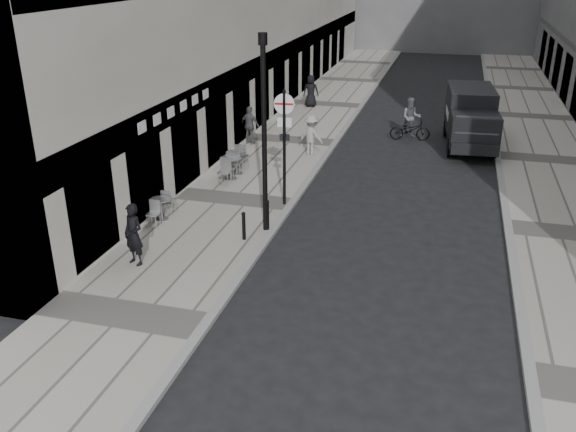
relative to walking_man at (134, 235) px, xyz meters
name	(u,v)px	position (x,y,z in m)	size (l,w,h in m)	color
ground	(148,409)	(2.93, -5.08, -0.98)	(120.00, 120.00, 0.00)	black
sidewalk	(291,141)	(0.93, 12.92, -0.92)	(4.00, 60.00, 0.12)	#ADA79C
far_sidewalk	(548,160)	(11.93, 12.92, -0.92)	(4.00, 60.00, 0.12)	#ADA79C
walking_man	(134,235)	(0.00, 0.00, 0.00)	(0.63, 0.41, 1.73)	black
sign_post	(284,133)	(2.73, 5.24, 1.60)	(0.66, 0.12, 3.85)	black
lamppost	(264,126)	(2.73, 3.09, 2.37)	(0.26, 0.26, 5.81)	black
bollard_near	(244,227)	(2.33, 2.23, -0.46)	(0.11, 0.11, 0.81)	black
bollard_far	(267,216)	(2.78, 3.10, -0.42)	(0.12, 0.12, 0.89)	black
panel_van	(471,115)	(8.70, 14.44, 0.41)	(2.35, 5.39, 2.47)	black
cyclist	(410,124)	(6.10, 14.68, -0.22)	(1.89, 0.88, 1.96)	black
pedestrian_a	(250,125)	(-0.67, 11.78, -0.02)	(0.99, 0.41, 1.68)	#545358
pedestrian_b	(311,135)	(2.33, 10.87, -0.01)	(1.10, 0.63, 1.70)	#A49E97
pedestrian_c	(311,91)	(0.25, 19.63, 0.01)	(0.85, 0.55, 1.74)	black
cafe_table_near	(161,207)	(-0.67, 2.93, -0.44)	(0.64, 1.45, 0.83)	silver
cafe_table_mid	(236,161)	(0.13, 7.75, -0.35)	(0.78, 1.77, 1.01)	#A4A4A6
cafe_table_far	(231,167)	(0.13, 7.10, -0.36)	(0.77, 1.74, 0.99)	#B4B5B7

